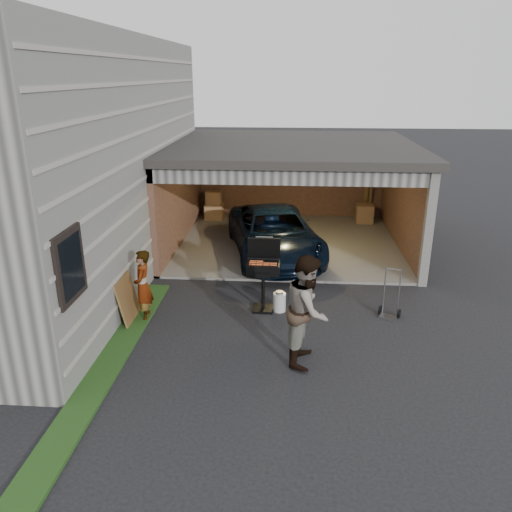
{
  "coord_description": "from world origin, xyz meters",
  "views": [
    {
      "loc": [
        0.79,
        -7.48,
        4.69
      ],
      "look_at": [
        0.09,
        2.14,
        1.15
      ],
      "focal_mm": 35.0,
      "sensor_mm": 36.0,
      "label": 1
    }
  ],
  "objects_px": {
    "man": "(308,310)",
    "plywood_panel": "(128,299)",
    "propane_tank": "(279,302)",
    "minivan": "(274,235)",
    "bbq_grill": "(263,270)",
    "hand_truck": "(389,308)",
    "woman": "(143,286)"
  },
  "relations": [
    {
      "from": "propane_tank",
      "to": "hand_truck",
      "type": "relative_size",
      "value": 0.38
    },
    {
      "from": "minivan",
      "to": "woman",
      "type": "relative_size",
      "value": 3.06
    },
    {
      "from": "minivan",
      "to": "woman",
      "type": "distance_m",
      "value": 4.54
    },
    {
      "from": "man",
      "to": "plywood_panel",
      "type": "bearing_deg",
      "value": 80.46
    },
    {
      "from": "minivan",
      "to": "bbq_grill",
      "type": "distance_m",
      "value": 3.18
    },
    {
      "from": "propane_tank",
      "to": "man",
      "type": "bearing_deg",
      "value": -74.64
    },
    {
      "from": "man",
      "to": "plywood_panel",
      "type": "relative_size",
      "value": 2.0
    },
    {
      "from": "woman",
      "to": "propane_tank",
      "type": "distance_m",
      "value": 2.81
    },
    {
      "from": "hand_truck",
      "to": "woman",
      "type": "bearing_deg",
      "value": -152.26
    },
    {
      "from": "minivan",
      "to": "man",
      "type": "distance_m",
      "value": 5.17
    },
    {
      "from": "man",
      "to": "bbq_grill",
      "type": "bearing_deg",
      "value": 33.19
    },
    {
      "from": "man",
      "to": "propane_tank",
      "type": "height_order",
      "value": "man"
    },
    {
      "from": "hand_truck",
      "to": "minivan",
      "type": "bearing_deg",
      "value": 148.8
    },
    {
      "from": "minivan",
      "to": "hand_truck",
      "type": "bearing_deg",
      "value": -66.12
    },
    {
      "from": "propane_tank",
      "to": "plywood_panel",
      "type": "distance_m",
      "value": 3.08
    },
    {
      "from": "man",
      "to": "plywood_panel",
      "type": "xyz_separation_m",
      "value": [
        -3.51,
        1.2,
        -0.49
      ]
    },
    {
      "from": "man",
      "to": "bbq_grill",
      "type": "xyz_separation_m",
      "value": [
        -0.86,
        1.94,
        -0.07
      ]
    },
    {
      "from": "woman",
      "to": "propane_tank",
      "type": "xyz_separation_m",
      "value": [
        2.69,
        0.59,
        -0.54
      ]
    },
    {
      "from": "propane_tank",
      "to": "hand_truck",
      "type": "xyz_separation_m",
      "value": [
        2.25,
        -0.11,
        0.0
      ]
    },
    {
      "from": "minivan",
      "to": "man",
      "type": "xyz_separation_m",
      "value": [
        0.75,
        -5.1,
        0.33
      ]
    },
    {
      "from": "hand_truck",
      "to": "bbq_grill",
      "type": "bearing_deg",
      "value": -161.64
    },
    {
      "from": "plywood_panel",
      "to": "woman",
      "type": "bearing_deg",
      "value": 16.08
    },
    {
      "from": "plywood_panel",
      "to": "bbq_grill",
      "type": "bearing_deg",
      "value": 15.64
    },
    {
      "from": "plywood_panel",
      "to": "propane_tank",
      "type": "bearing_deg",
      "value": 12.74
    },
    {
      "from": "minivan",
      "to": "propane_tank",
      "type": "relative_size",
      "value": 11.39
    },
    {
      "from": "bbq_grill",
      "to": "plywood_panel",
      "type": "distance_m",
      "value": 2.78
    },
    {
      "from": "woman",
      "to": "hand_truck",
      "type": "xyz_separation_m",
      "value": [
        4.94,
        0.48,
        -0.54
      ]
    },
    {
      "from": "minivan",
      "to": "man",
      "type": "bearing_deg",
      "value": -94.45
    },
    {
      "from": "bbq_grill",
      "to": "hand_truck",
      "type": "distance_m",
      "value": 2.69
    },
    {
      "from": "propane_tank",
      "to": "bbq_grill",
      "type": "bearing_deg",
      "value": 169.37
    },
    {
      "from": "minivan",
      "to": "woman",
      "type": "height_order",
      "value": "woman"
    },
    {
      "from": "minivan",
      "to": "hand_truck",
      "type": "relative_size",
      "value": 4.29
    }
  ]
}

